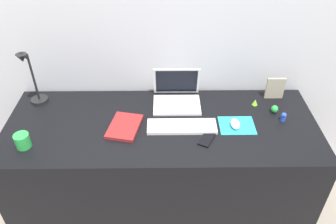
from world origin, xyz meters
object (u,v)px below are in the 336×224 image
Objects in this scene: coffee_mug at (23,141)px; toy_figurine_blue at (283,117)px; laptop at (177,94)px; toy_figurine_lime at (255,102)px; notebook_pad at (124,126)px; cell_phone at (207,139)px; desk_lamp at (32,80)px; keyboard at (182,126)px; picture_frame at (275,88)px; toy_figurine_green at (275,109)px; mouse at (235,124)px.

coffee_mug reaches higher than toy_figurine_blue.
toy_figurine_blue is at bearing -18.29° from laptop.
coffee_mug is at bearing -164.56° from toy_figurine_lime.
laptop reaches higher than notebook_pad.
desk_lamp reaches higher than cell_phone.
keyboard is 0.62m from toy_figurine_blue.
picture_frame is 3.74× the size of toy_figurine_lime.
notebook_pad is 2.87× the size of coffee_mug.
cell_phone is 0.64m from picture_frame.
desk_lamp is 6.76× the size of toy_figurine_blue.
desk_lamp is 1.64× the size of notebook_pad.
notebook_pad is at bearing 179.37° from keyboard.
toy_figurine_lime is at bearing 129.17° from toy_figurine_blue.
picture_frame is (1.54, 0.05, -0.11)m from desk_lamp.
toy_figurine_blue reaches higher than notebook_pad.
toy_figurine_lime is at bearing 142.01° from toy_figurine_green.
notebook_pad is at bearing -139.66° from laptop.
toy_figurine_green is at bearing -11.78° from laptop.
toy_figurine_lime is at bearing 15.44° from coffee_mug.
notebook_pad is 0.57m from coffee_mug.
toy_figurine_green is at bearing -37.99° from toy_figurine_lime.
cell_phone is at bearing -67.10° from laptop.
desk_lamp is at bearing -178.73° from laptop.
mouse is 1.65× the size of toy_figurine_blue.
laptop is 0.41m from cell_phone.
keyboard is 2.73× the size of picture_frame.
toy_figurine_lime is at bearing -150.99° from picture_frame.
keyboard is at bearing -154.72° from toy_figurine_lime.
desk_lamp is 9.79× the size of toy_figurine_lime.
toy_figurine_green is (-0.04, -0.16, -0.05)m from picture_frame.
coffee_mug is at bearing -172.00° from toy_figurine_blue.
picture_frame reaches higher than coffee_mug.
picture_frame is at bearing 68.01° from cell_phone.
notebook_pad is at bearing -164.76° from toy_figurine_lime.
desk_lamp is at bearing 175.94° from toy_figurine_green.
keyboard is at bearing -15.34° from desk_lamp.
toy_figurine_lime reaches higher than keyboard.
keyboard is 1.71× the size of notebook_pad.
mouse reaches higher than keyboard.
toy_figurine_green is (0.93, 0.14, 0.01)m from notebook_pad.
keyboard is 0.70m from picture_frame.
notebook_pad is at bearing -23.17° from desk_lamp.
mouse is (0.34, -0.27, -0.03)m from laptop.
coffee_mug reaches higher than cell_phone.
picture_frame is at bearing 16.81° from coffee_mug.
desk_lamp reaches higher than toy_figurine_blue.
laptop is 0.65m from picture_frame.
mouse is 1.21m from coffee_mug.
toy_figurine_blue is (1.54, -0.19, -0.15)m from desk_lamp.
desk_lamp is 2.62× the size of picture_frame.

